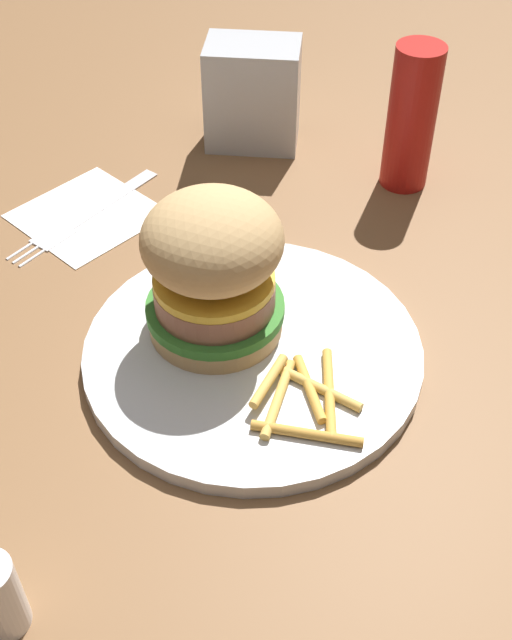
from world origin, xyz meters
TOP-DOWN VIEW (x-y plane):
  - ground_plane at (0.00, 0.00)m, footprint 1.60×1.60m
  - plate at (-0.01, 0.00)m, footprint 0.25×0.25m
  - sandwich at (0.00, -0.03)m, footprint 0.10×0.10m
  - fries_pile at (-0.01, 0.06)m, footprint 0.09×0.09m
  - napkin at (0.02, -0.23)m, footprint 0.14×0.14m
  - fork at (0.03, -0.23)m, footprint 0.17×0.08m
  - napkin_dispenser at (-0.17, -0.26)m, footprint 0.11×0.10m
  - ketchup_bottle at (-0.25, -0.13)m, footprint 0.04×0.04m

SIDE VIEW (x-z plane):
  - ground_plane at x=0.00m, z-range 0.00..0.00m
  - napkin at x=0.02m, z-range 0.00..0.00m
  - fork at x=0.03m, z-range 0.00..0.01m
  - plate at x=-0.01m, z-range 0.00..0.01m
  - fries_pile at x=-0.01m, z-range 0.01..0.02m
  - napkin_dispenser at x=-0.17m, z-range 0.00..0.10m
  - ketchup_bottle at x=-0.25m, z-range 0.00..0.13m
  - sandwich at x=0.00m, z-range 0.01..0.13m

